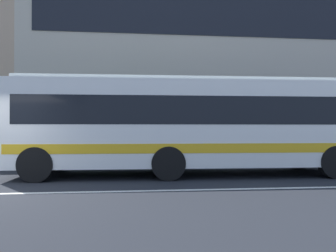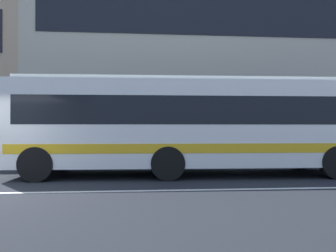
{
  "view_description": "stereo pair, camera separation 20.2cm",
  "coord_description": "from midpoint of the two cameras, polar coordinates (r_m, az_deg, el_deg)",
  "views": [
    {
      "loc": [
        3.8,
        -7.73,
        1.5
      ],
      "look_at": [
        4.84,
        2.31,
        1.6
      ],
      "focal_mm": 33.95,
      "sensor_mm": 36.0,
      "label": 1
    },
    {
      "loc": [
        4.0,
        -7.75,
        1.5
      ],
      "look_at": [
        4.84,
        2.31,
        1.6
      ],
      "focal_mm": 33.95,
      "sensor_mm": 36.0,
      "label": 2
    }
  ],
  "objects": [
    {
      "name": "transit_bus",
      "position": [
        10.5,
        2.62,
        0.58
      ],
      "size": [
        10.94,
        2.83,
        3.1
      ],
      "color": "white",
      "rests_on": "ground_plane"
    },
    {
      "name": "hedge_row_far",
      "position": [
        15.25,
        -24.59,
        -4.32
      ],
      "size": [
        15.41,
        1.1,
        0.98
      ],
      "primitive_type": "cube",
      "color": "#275919",
      "rests_on": "ground_plane"
    },
    {
      "name": "apartment_block_right",
      "position": [
        23.45,
        5.84,
        12.84
      ],
      "size": [
        21.99,
        10.45,
        13.87
      ],
      "color": "#BFB5A0",
      "rests_on": "ground_plane"
    }
  ]
}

